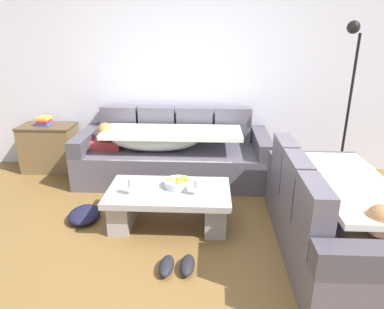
{
  "coord_description": "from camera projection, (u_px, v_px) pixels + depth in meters",
  "views": [
    {
      "loc": [
        0.32,
        -2.6,
        1.86
      ],
      "look_at": [
        0.14,
        1.04,
        0.55
      ],
      "focal_mm": 32.71,
      "sensor_mm": 36.0,
      "label": 1
    }
  ],
  "objects": [
    {
      "name": "ground_plane",
      "position": [
        171.0,
        253.0,
        3.09
      ],
      "size": [
        14.0,
        14.0,
        0.0
      ],
      "primitive_type": "plane",
      "color": "brown"
    },
    {
      "name": "back_wall",
      "position": [
        186.0,
        70.0,
        4.65
      ],
      "size": [
        9.0,
        0.1,
        2.7
      ],
      "primitive_type": "cube",
      "color": "silver",
      "rests_on": "ground_plane"
    },
    {
      "name": "couch_along_wall",
      "position": [
        170.0,
        155.0,
        4.51
      ],
      "size": [
        2.41,
        0.92,
        0.88
      ],
      "color": "#57525F",
      "rests_on": "ground_plane"
    },
    {
      "name": "couch_near_window",
      "position": [
        335.0,
        219.0,
        2.99
      ],
      "size": [
        0.92,
        1.87,
        0.88
      ],
      "rotation": [
        0.0,
        0.0,
        1.57
      ],
      "color": "#57525F",
      "rests_on": "ground_plane"
    },
    {
      "name": "coffee_table",
      "position": [
        169.0,
        203.0,
        3.47
      ],
      "size": [
        1.2,
        0.68,
        0.38
      ],
      "color": "#9F9C9D",
      "rests_on": "ground_plane"
    },
    {
      "name": "fruit_bowl",
      "position": [
        179.0,
        183.0,
        3.47
      ],
      "size": [
        0.28,
        0.28,
        0.1
      ],
      "color": "silver",
      "rests_on": "coffee_table"
    },
    {
      "name": "wine_glass_near_left",
      "position": [
        131.0,
        184.0,
        3.28
      ],
      "size": [
        0.07,
        0.07,
        0.17
      ],
      "color": "silver",
      "rests_on": "coffee_table"
    },
    {
      "name": "wine_glass_near_right",
      "position": [
        197.0,
        184.0,
        3.27
      ],
      "size": [
        0.07,
        0.07,
        0.17
      ],
      "color": "silver",
      "rests_on": "coffee_table"
    },
    {
      "name": "open_magazine",
      "position": [
        192.0,
        188.0,
        3.44
      ],
      "size": [
        0.32,
        0.26,
        0.01
      ],
      "primitive_type": "cube",
      "rotation": [
        0.0,
        0.0,
        -0.21
      ],
      "color": "white",
      "rests_on": "coffee_table"
    },
    {
      "name": "side_cabinet",
      "position": [
        50.0,
        148.0,
        4.81
      ],
      "size": [
        0.72,
        0.44,
        0.64
      ],
      "color": "brown",
      "rests_on": "ground_plane"
    },
    {
      "name": "book_stack_on_cabinet",
      "position": [
        44.0,
        121.0,
        4.68
      ],
      "size": [
        0.17,
        0.18,
        0.11
      ],
      "color": "#2D569E",
      "rests_on": "side_cabinet"
    },
    {
      "name": "floor_lamp",
      "position": [
        347.0,
        97.0,
        4.07
      ],
      "size": [
        0.33,
        0.31,
        1.95
      ],
      "color": "black",
      "rests_on": "ground_plane"
    },
    {
      "name": "pair_of_shoes",
      "position": [
        177.0,
        266.0,
        2.85
      ],
      "size": [
        0.3,
        0.29,
        0.09
      ],
      "color": "black",
      "rests_on": "ground_plane"
    },
    {
      "name": "crumpled_garment",
      "position": [
        84.0,
        215.0,
        3.6
      ],
      "size": [
        0.35,
        0.42,
        0.12
      ],
      "primitive_type": "ellipsoid",
      "rotation": [
        0.0,
        0.0,
        1.64
      ],
      "color": "#191933",
      "rests_on": "ground_plane"
    }
  ]
}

